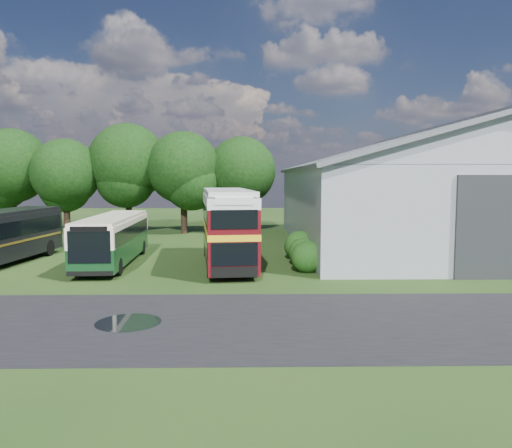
{
  "coord_description": "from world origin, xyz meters",
  "views": [
    {
      "loc": [
        2.52,
        -19.44,
        4.88
      ],
      "look_at": [
        2.98,
        8.0,
        2.31
      ],
      "focal_mm": 35.0,
      "sensor_mm": 36.0,
      "label": 1
    }
  ],
  "objects": [
    {
      "name": "ground",
      "position": [
        0.0,
        0.0,
        0.0
      ],
      "size": [
        120.0,
        120.0,
        0.0
      ],
      "primitive_type": "plane",
      "color": "#193410",
      "rests_on": "ground"
    },
    {
      "name": "asphalt_road",
      "position": [
        3.0,
        -3.0,
        0.0
      ],
      "size": [
        60.0,
        8.0,
        0.02
      ],
      "primitive_type": "cube",
      "color": "black",
      "rests_on": "ground"
    },
    {
      "name": "puddle",
      "position": [
        -1.5,
        -3.0,
        0.0
      ],
      "size": [
        2.2,
        2.2,
        0.01
      ],
      "primitive_type": "cylinder",
      "color": "black",
      "rests_on": "ground"
    },
    {
      "name": "storage_shed",
      "position": [
        15.0,
        15.98,
        4.17
      ],
      "size": [
        18.8,
        24.8,
        8.15
      ],
      "color": "gray",
      "rests_on": "ground"
    },
    {
      "name": "tree_left_a",
      "position": [
        -18.0,
        24.5,
        5.87
      ],
      "size": [
        6.46,
        6.46,
        9.12
      ],
      "color": "black",
      "rests_on": "ground"
    },
    {
      "name": "tree_left_b",
      "position": [
        -13.0,
        23.5,
        5.25
      ],
      "size": [
        5.78,
        5.78,
        8.16
      ],
      "color": "black",
      "rests_on": "ground"
    },
    {
      "name": "tree_mid",
      "position": [
        -8.0,
        24.8,
        6.18
      ],
      "size": [
        6.8,
        6.8,
        9.6
      ],
      "color": "black",
      "rests_on": "ground"
    },
    {
      "name": "tree_right_a",
      "position": [
        -3.0,
        23.8,
        5.69
      ],
      "size": [
        6.26,
        6.26,
        8.83
      ],
      "color": "black",
      "rests_on": "ground"
    },
    {
      "name": "tree_right_b",
      "position": [
        2.0,
        24.6,
        5.44
      ],
      "size": [
        5.98,
        5.98,
        8.45
      ],
      "color": "black",
      "rests_on": "ground"
    },
    {
      "name": "shrub_front",
      "position": [
        5.6,
        6.0,
        0.0
      ],
      "size": [
        1.7,
        1.7,
        1.7
      ],
      "primitive_type": "sphere",
      "color": "#194714",
      "rests_on": "ground"
    },
    {
      "name": "shrub_mid",
      "position": [
        5.6,
        8.0,
        0.0
      ],
      "size": [
        1.6,
        1.6,
        1.6
      ],
      "primitive_type": "sphere",
      "color": "#194714",
      "rests_on": "ground"
    },
    {
      "name": "shrub_back",
      "position": [
        5.6,
        10.0,
        0.0
      ],
      "size": [
        1.8,
        1.8,
        1.8
      ],
      "primitive_type": "sphere",
      "color": "#194714",
      "rests_on": "ground"
    },
    {
      "name": "bus_green_single",
      "position": [
        -5.04,
        8.55,
        1.45
      ],
      "size": [
        2.67,
        9.97,
        2.73
      ],
      "rotation": [
        0.0,
        0.0,
        0.04
      ],
      "color": "black",
      "rests_on": "ground"
    },
    {
      "name": "bus_maroon_double",
      "position": [
        1.4,
        8.01,
        2.1
      ],
      "size": [
        3.54,
        10.02,
        4.22
      ],
      "rotation": [
        0.0,
        0.0,
        0.11
      ],
      "color": "black",
      "rests_on": "ground"
    }
  ]
}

